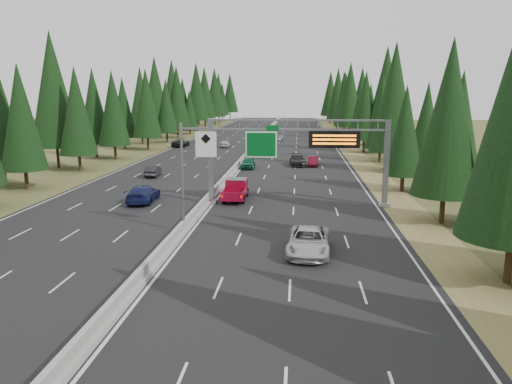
{
  "coord_description": "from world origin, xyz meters",
  "views": [
    {
      "loc": [
        8.3,
        -9.99,
        10.04
      ],
      "look_at": [
        5.77,
        20.0,
        4.15
      ],
      "focal_mm": 35.0,
      "sensor_mm": 36.0,
      "label": 1
    }
  ],
  "objects": [
    {
      "name": "car_onc_far",
      "position": [
        -14.5,
        85.62,
        0.85
      ],
      "size": [
        2.63,
        5.6,
        1.55
      ],
      "primitive_type": "imported",
      "rotation": [
        0.0,
        0.0,
        3.13
      ],
      "color": "black",
      "rests_on": "road"
    },
    {
      "name": "car_ahead_dkred",
      "position": [
        10.46,
        60.73,
        0.75
      ],
      "size": [
        1.52,
        4.12,
        1.35
      ],
      "primitive_type": "imported",
      "rotation": [
        0.0,
        0.0,
        -0.02
      ],
      "color": "#580C1C",
      "rests_on": "road"
    },
    {
      "name": "median_barrier",
      "position": [
        0.0,
        80.0,
        0.41
      ],
      "size": [
        0.7,
        260.0,
        0.85
      ],
      "color": "gray",
      "rests_on": "road"
    },
    {
      "name": "car_ahead_dkgrey",
      "position": [
        8.3,
        60.93,
        0.85
      ],
      "size": [
        2.49,
        5.42,
        1.53
      ],
      "primitive_type": "imported",
      "rotation": [
        0.0,
        0.0,
        0.07
      ],
      "color": "black",
      "rests_on": "road"
    },
    {
      "name": "sign_gantry",
      "position": [
        8.92,
        34.88,
        5.27
      ],
      "size": [
        16.75,
        0.98,
        7.8
      ],
      "color": "slate",
      "rests_on": "road"
    },
    {
      "name": "car_ahead_green",
      "position": [
        1.5,
        57.65,
        0.83
      ],
      "size": [
        1.83,
        4.44,
        1.5
      ],
      "primitive_type": "imported",
      "rotation": [
        0.0,
        0.0,
        0.01
      ],
      "color": "#135639",
      "rests_on": "road"
    },
    {
      "name": "car_onc_white",
      "position": [
        -5.59,
        84.87,
        0.75
      ],
      "size": [
        1.78,
        4.0,
        1.34
      ],
      "primitive_type": "imported",
      "rotation": [
        0.0,
        0.0,
        3.19
      ],
      "color": "#B6B6B6",
      "rests_on": "road"
    },
    {
      "name": "car_onc_near",
      "position": [
        -9.53,
        49.73,
        0.75
      ],
      "size": [
        1.75,
        4.18,
        1.34
      ],
      "primitive_type": "imported",
      "rotation": [
        0.0,
        0.0,
        3.22
      ],
      "color": "black",
      "rests_on": "road"
    },
    {
      "name": "red_pickup",
      "position": [
        2.39,
        37.22,
        1.12
      ],
      "size": [
        2.07,
        5.79,
        1.89
      ],
      "color": "black",
      "rests_on": "road"
    },
    {
      "name": "road",
      "position": [
        0.0,
        80.0,
        0.04
      ],
      "size": [
        32.0,
        260.0,
        0.08
      ],
      "primitive_type": "cube",
      "color": "black",
      "rests_on": "ground"
    },
    {
      "name": "car_ahead_far",
      "position": [
        1.5,
        131.87,
        0.78
      ],
      "size": [
        1.67,
        4.14,
        1.41
      ],
      "primitive_type": "imported",
      "rotation": [
        0.0,
        0.0,
        0.0
      ],
      "color": "black",
      "rests_on": "road"
    },
    {
      "name": "shoulder_right",
      "position": [
        17.8,
        80.0,
        0.03
      ],
      "size": [
        3.6,
        260.0,
        0.06
      ],
      "primitive_type": "cube",
      "color": "olive",
      "rests_on": "ground"
    },
    {
      "name": "shoulder_left",
      "position": [
        -17.8,
        80.0,
        0.03
      ],
      "size": [
        3.6,
        260.0,
        0.06
      ],
      "primitive_type": "cube",
      "color": "#474C23",
      "rests_on": "ground"
    },
    {
      "name": "tree_row_left",
      "position": [
        -21.87,
        78.35,
        9.5
      ],
      "size": [
        12.46,
        246.08,
        18.95
      ],
      "color": "black",
      "rests_on": "ground"
    },
    {
      "name": "silver_minivan",
      "position": [
        9.08,
        20.7,
        0.87
      ],
      "size": [
        2.96,
        5.85,
        1.59
      ],
      "primitive_type": "imported",
      "rotation": [
        0.0,
        0.0,
        -0.06
      ],
      "color": "#B8B9BD",
      "rests_on": "road"
    },
    {
      "name": "tree_row_right",
      "position": [
        21.93,
        71.11,
        9.19
      ],
      "size": [
        12.33,
        244.04,
        18.94
      ],
      "color": "black",
      "rests_on": "ground"
    },
    {
      "name": "hov_sign_pole",
      "position": [
        0.58,
        24.97,
        4.72
      ],
      "size": [
        2.8,
        0.5,
        8.0
      ],
      "color": "slate",
      "rests_on": "road"
    },
    {
      "name": "car_ahead_white",
      "position": [
        3.76,
        99.16,
        0.72
      ],
      "size": [
        2.57,
        4.77,
        1.27
      ],
      "primitive_type": "imported",
      "rotation": [
        0.0,
        0.0,
        -0.1
      ],
      "color": "#B6B6B6",
      "rests_on": "road"
    },
    {
      "name": "car_onc_blue",
      "position": [
        -6.15,
        34.94,
        0.89
      ],
      "size": [
        2.51,
        5.66,
        1.62
      ],
      "primitive_type": "imported",
      "rotation": [
        0.0,
        0.0,
        3.19
      ],
      "color": "#171C50",
      "rests_on": "road"
    }
  ]
}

